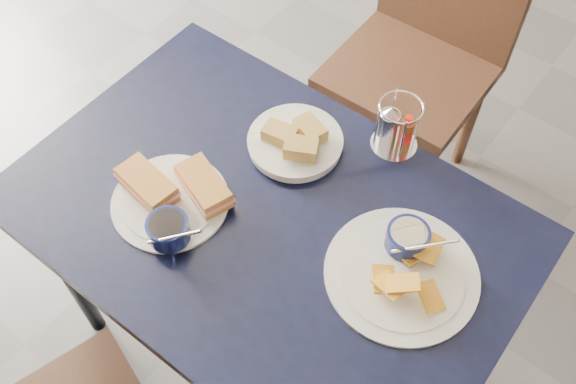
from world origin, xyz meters
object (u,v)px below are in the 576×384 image
Objects in this scene: dining_table at (267,233)px; sandwich_plate at (172,199)px; chair_far at (429,38)px; bread_basket at (296,141)px; condiment_caddy at (395,128)px; plantain_plate at (404,263)px.

sandwich_plate reaches higher than dining_table.
chair_far reaches higher than dining_table.
condiment_caddy is at bearing 41.09° from bread_basket.
condiment_caddy is at bearing 58.03° from sandwich_plate.
sandwich_plate is at bearing -109.82° from bread_basket.
chair_far is 1.04m from sandwich_plate.
chair_far reaches higher than plantain_plate.
condiment_caddy is (0.21, -0.57, 0.24)m from chair_far.
bread_basket is 0.23m from condiment_caddy.
chair_far is at bearing 92.76° from bread_basket.
chair_far is at bearing 115.99° from plantain_plate.
sandwich_plate is at bearing -148.57° from dining_table.
sandwich_plate is 0.53m from condiment_caddy.
dining_table is 5.09× the size of bread_basket.
condiment_caddy reaches higher than bread_basket.
plantain_plate reaches higher than dining_table.
sandwich_plate is 0.32m from bread_basket.
chair_far is 0.65m from condiment_caddy.
plantain_plate is 2.35× the size of condiment_caddy.
condiment_caddy reaches higher than dining_table.
bread_basket is at bearing -87.24° from chair_far.
plantain_plate is 1.45× the size of bread_basket.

